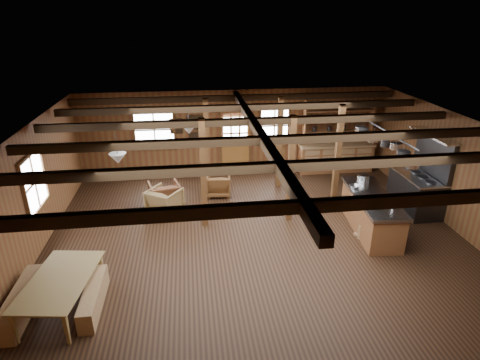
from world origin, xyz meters
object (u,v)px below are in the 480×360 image
Objects in this scene: armchair_a at (164,195)px; armchair_b at (218,185)px; dining_table at (64,294)px; armchair_c at (165,201)px; kitchen_island at (371,213)px; commercial_range at (419,186)px.

armchair_b is (1.55, 0.60, -0.04)m from armchair_a.
armchair_a is (1.63, 4.03, 0.04)m from dining_table.
armchair_c is (-1.53, -1.02, 0.04)m from armchair_b.
dining_table is 3.97m from armchair_c.
kitchen_island reaches higher than armchair_b.
armchair_a reaches higher than armchair_b.
commercial_range is 5.62m from armchair_b.
kitchen_island is at bearing 145.69° from armchair_a.
dining_table reaches higher than armchair_b.
armchair_a is 0.42m from armchair_c.
kitchen_island reaches higher than armchair_c.
dining_table is 4.35m from armchair_a.
armchair_c is (-5.14, 1.54, -0.11)m from kitchen_island.
kitchen_island is 5.36m from armchair_c.
commercial_range is 2.68× the size of armchair_c.
commercial_range is 9.06m from dining_table.
commercial_range is 7.00m from armchair_a.
dining_table is (-8.54, -3.00, -0.35)m from commercial_range.
armchair_b is at bearing -172.35° from armchair_a.
kitchen_island reaches higher than armchair_a.
armchair_b is 1.84m from armchair_c.
armchair_c reaches higher than dining_table.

